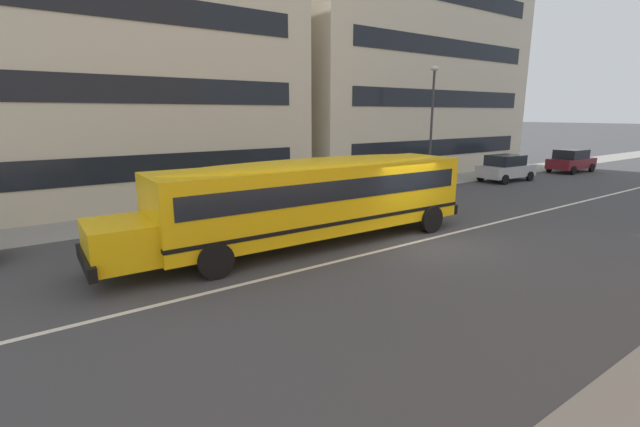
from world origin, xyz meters
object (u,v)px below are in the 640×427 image
Objects in this scene: parked_car_silver_under_tree at (506,168)px; street_lamp at (432,111)px; parked_car_maroon_far_corner at (571,161)px; school_bus at (313,194)px.

street_lamp is (-5.10, 1.80, 3.47)m from parked_car_silver_under_tree.
parked_car_maroon_far_corner is 0.58× the size of street_lamp.
school_bus is 25.69m from parked_car_maroon_far_corner.
school_bus is 14.10m from street_lamp.
street_lamp reaches higher than school_bus.
parked_car_silver_under_tree is 0.58× the size of street_lamp.
parked_car_maroon_far_corner and parked_car_silver_under_tree have the same top height.
school_bus is 18.10m from parked_car_silver_under_tree.
street_lamp is at bearing 172.54° from parked_car_maroon_far_corner.
street_lamp reaches higher than parked_car_maroon_far_corner.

